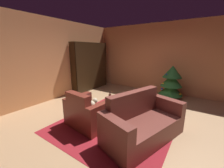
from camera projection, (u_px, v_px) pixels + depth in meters
ground_plane at (121, 119)px, 3.60m from camera, size 7.16×7.16×0.00m
wall_back at (159, 58)px, 5.68m from camera, size 5.67×0.06×2.79m
wall_left at (52, 60)px, 4.78m from camera, size 0.06×6.09×2.79m
area_rug at (115, 124)px, 3.35m from camera, size 2.56×2.59×0.01m
bookshelf_unit at (93, 66)px, 6.21m from camera, size 0.33×1.94×2.04m
armchair_red at (88, 113)px, 3.24m from camera, size 1.04×0.87×0.86m
couch_red at (142, 123)px, 2.77m from camera, size 1.27×1.87×0.93m
coffee_table at (115, 106)px, 3.41m from camera, size 0.78×0.78×0.44m
book_stack_on_table at (114, 103)px, 3.36m from camera, size 0.21×0.19×0.09m
bottle_on_table at (110, 98)px, 3.55m from camera, size 0.07×0.07×0.28m
decorated_tree at (171, 82)px, 4.97m from camera, size 0.84×0.84×1.21m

